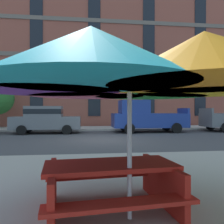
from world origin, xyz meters
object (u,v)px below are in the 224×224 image
at_px(picnic_table, 110,183).
at_px(patio_umbrella, 130,72).
at_px(sedan_gray, 46,119).
at_px(pickup_blue, 146,117).

bearing_deg(picnic_table, patio_umbrella, -53.58).
distance_m(sedan_gray, picnic_table, 12.74).
xyz_separation_m(sedan_gray, pickup_blue, (6.75, 0.00, 0.08)).
height_order(sedan_gray, picnic_table, sedan_gray).
bearing_deg(picnic_table, sedan_gray, 102.85).
relative_size(sedan_gray, patio_umbrella, 1.13).
xyz_separation_m(sedan_gray, patio_umbrella, (3.05, -12.70, 1.04)).
xyz_separation_m(patio_umbrella, picnic_table, (-0.21, 0.29, -1.50)).
bearing_deg(pickup_blue, patio_umbrella, -106.25).
distance_m(sedan_gray, pickup_blue, 6.75).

